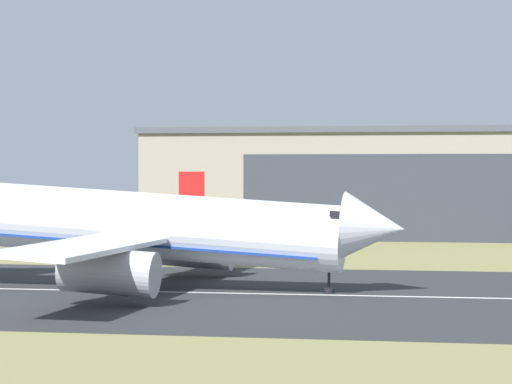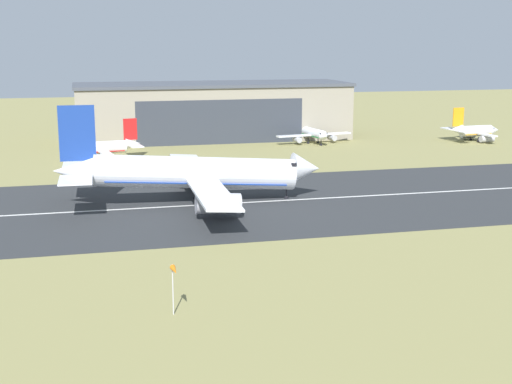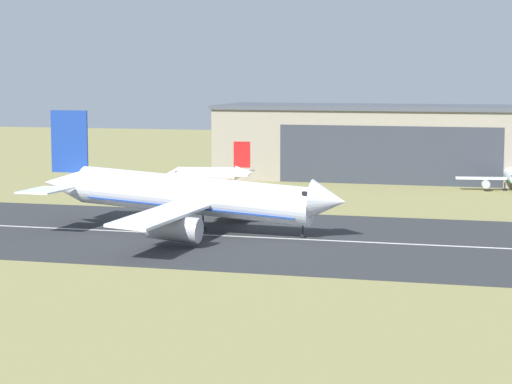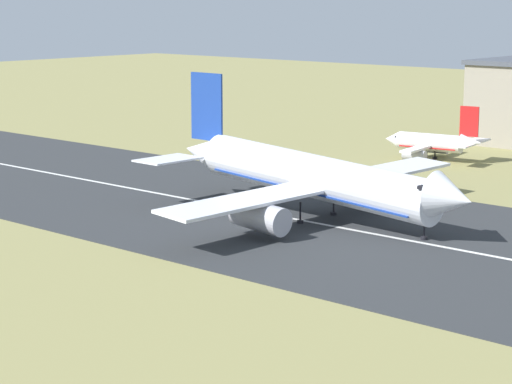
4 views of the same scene
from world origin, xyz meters
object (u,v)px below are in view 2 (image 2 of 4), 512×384
at_px(airplane_parked_centre, 313,133).
at_px(airplane_parked_west, 103,148).
at_px(airplane_landing, 194,174).
at_px(windsock_pole, 174,273).
at_px(airplane_parked_east, 475,131).

bearing_deg(airplane_parked_centre, airplane_parked_west, -164.15).
bearing_deg(airplane_landing, windsock_pole, -101.19).
distance_m(airplane_landing, airplane_parked_centre, 81.74).
bearing_deg(airplane_parked_centre, windsock_pole, -114.65).
bearing_deg(airplane_parked_east, airplane_parked_west, -174.88).
relative_size(airplane_parked_west, airplane_parked_centre, 0.88).
xyz_separation_m(airplane_landing, windsock_pole, (-10.58, -53.49, -0.40)).
relative_size(airplane_parked_west, windsock_pole, 3.57).
height_order(airplane_parked_west, airplane_parked_east, airplane_parked_west).
relative_size(airplane_parked_west, airplane_parked_east, 1.13).
bearing_deg(windsock_pole, airplane_landing, 78.81).
xyz_separation_m(airplane_landing, airplane_parked_centre, (45.19, 68.06, -2.54)).
height_order(airplane_landing, windsock_pole, airplane_landing).
xyz_separation_m(airplane_parked_west, airplane_parked_east, (106.36, 9.53, -0.26)).
distance_m(airplane_parked_centre, windsock_pole, 133.75).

